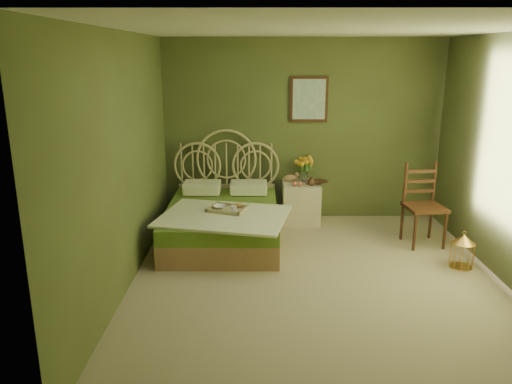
{
  "coord_description": "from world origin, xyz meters",
  "views": [
    {
      "loc": [
        -0.65,
        -4.94,
        2.37
      ],
      "look_at": [
        -0.66,
        1.0,
        0.72
      ],
      "focal_mm": 35.0,
      "sensor_mm": 36.0,
      "label": 1
    }
  ],
  "objects_px": {
    "bed": "(223,219)",
    "birdcage": "(462,251)",
    "chair": "(423,199)",
    "nightstand": "(301,198)"
  },
  "relations": [
    {
      "from": "bed",
      "to": "birdcage",
      "type": "xyz_separation_m",
      "value": [
        2.8,
        -0.87,
        -0.1
      ]
    },
    {
      "from": "bed",
      "to": "birdcage",
      "type": "bearing_deg",
      "value": -17.18
    },
    {
      "from": "bed",
      "to": "chair",
      "type": "distance_m",
      "value": 2.59
    },
    {
      "from": "bed",
      "to": "chair",
      "type": "height_order",
      "value": "bed"
    },
    {
      "from": "nightstand",
      "to": "chair",
      "type": "distance_m",
      "value": 1.71
    },
    {
      "from": "chair",
      "to": "nightstand",
      "type": "bearing_deg",
      "value": 144.26
    },
    {
      "from": "bed",
      "to": "chair",
      "type": "bearing_deg",
      "value": -1.32
    },
    {
      "from": "bed",
      "to": "birdcage",
      "type": "relative_size",
      "value": 5.41
    },
    {
      "from": "nightstand",
      "to": "birdcage",
      "type": "xyz_separation_m",
      "value": [
        1.71,
        -1.61,
        -0.17
      ]
    },
    {
      "from": "chair",
      "to": "bed",
      "type": "bearing_deg",
      "value": 171.42
    }
  ]
}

